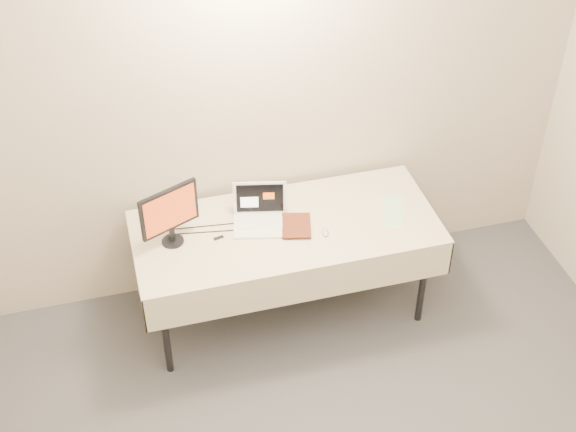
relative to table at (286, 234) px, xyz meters
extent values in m
cube|color=beige|center=(0.00, 0.45, 0.67)|extent=(4.00, 0.10, 2.70)
cylinder|color=black|center=(-0.82, -0.30, -0.33)|extent=(0.04, 0.04, 0.69)
cylinder|color=black|center=(0.82, -0.30, -0.33)|extent=(0.04, 0.04, 0.69)
cylinder|color=black|center=(-0.82, 0.29, -0.33)|extent=(0.04, 0.04, 0.69)
cylinder|color=black|center=(0.82, 0.29, -0.33)|extent=(0.04, 0.04, 0.69)
cube|color=gray|center=(0.00, 0.00, 0.03)|extent=(1.80, 0.75, 0.04)
cube|color=beige|center=(0.00, 0.00, 0.06)|extent=(1.86, 0.81, 0.01)
cube|color=beige|center=(0.00, -0.40, -0.07)|extent=(1.86, 0.01, 0.25)
cube|color=beige|center=(0.00, 0.40, -0.07)|extent=(1.86, 0.01, 0.25)
cube|color=beige|center=(-0.93, 0.00, -0.07)|extent=(0.01, 0.81, 0.25)
cube|color=beige|center=(0.93, 0.00, -0.07)|extent=(0.01, 0.81, 0.25)
cube|color=white|center=(-0.15, 0.03, 0.07)|extent=(0.37, 0.29, 0.02)
cube|color=white|center=(-0.12, 0.16, 0.18)|extent=(0.33, 0.12, 0.21)
cube|color=black|center=(-0.12, 0.16, 0.18)|extent=(0.29, 0.10, 0.18)
cylinder|color=black|center=(-0.69, 0.04, 0.07)|extent=(0.17, 0.17, 0.01)
cube|color=black|center=(-0.69, 0.04, 0.12)|extent=(0.03, 0.03, 0.09)
cube|color=black|center=(-0.69, 0.04, 0.31)|extent=(0.35, 0.17, 0.28)
cube|color=#CD4218|center=(-0.69, 0.04, 0.31)|extent=(0.31, 0.14, 0.25)
imported|color=maroon|center=(-0.03, -0.01, 0.18)|extent=(0.17, 0.06, 0.23)
cube|color=black|center=(-0.16, 0.26, 0.08)|extent=(0.11, 0.06, 0.04)
cube|color=#FF0C10|center=(-0.17, 0.24, 0.08)|extent=(0.07, 0.01, 0.02)
ellipsoid|color=#B4B4B6|center=(0.21, -0.12, 0.07)|extent=(0.05, 0.09, 0.02)
cube|color=#A8D4A9|center=(0.68, -0.04, 0.06)|extent=(0.23, 0.35, 0.00)
cube|color=black|center=(-0.42, 0.00, 0.07)|extent=(0.06, 0.03, 0.01)
camera|label=1|loc=(-0.96, -3.60, 3.20)|focal=50.00mm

